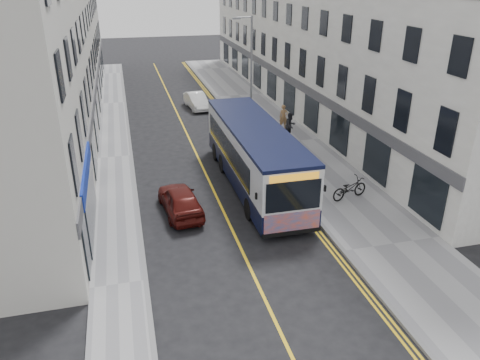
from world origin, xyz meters
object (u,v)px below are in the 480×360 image
pedestrian_near (284,117)px  pedestrian_far (290,126)px  city_bus (254,154)px  bicycle (350,188)px  car_white (197,101)px  streetlamp (250,73)px  car_maroon (180,200)px

pedestrian_near → pedestrian_far: (-0.27, -2.19, 0.03)m
city_bus → pedestrian_near: size_ratio=6.72×
bicycle → car_white: size_ratio=0.53×
pedestrian_near → streetlamp: bearing=-159.4°
city_bus → pedestrian_far: 7.98m
streetlamp → bicycle: streetlamp is taller
bicycle → pedestrian_near: (0.54, 11.61, 0.32)m
bicycle → streetlamp: bearing=-3.7°
bicycle → car_maroon: size_ratio=0.52×
bicycle → car_maroon: car_maroon is taller
bicycle → pedestrian_far: pedestrian_far is taller
bicycle → pedestrian_far: size_ratio=1.16×
pedestrian_far → car_white: bearing=91.9°
bicycle → city_bus: bearing=40.6°
pedestrian_far → bicycle: bearing=-116.6°
pedestrian_far → car_white: 10.68m
pedestrian_near → car_white: bearing=129.7°
car_maroon → streetlamp: bearing=-127.2°
streetlamp → car_white: (-2.37, 8.10, -3.74)m
pedestrian_near → pedestrian_far: size_ratio=0.96×
pedestrian_far → car_white: size_ratio=0.46×
car_maroon → bicycle: bearing=169.1°
streetlamp → pedestrian_far: size_ratio=4.45×
bicycle → pedestrian_far: (0.26, 9.42, 0.35)m
car_white → car_maroon: bearing=-107.9°
pedestrian_far → car_maroon: pedestrian_far is taller
streetlamp → car_white: size_ratio=2.04×
bicycle → pedestrian_near: size_ratio=1.21×
city_bus → pedestrian_near: city_bus is taller
car_white → pedestrian_far: bearing=-69.1°
car_maroon → city_bus: bearing=-159.6°
city_bus → car_white: bearing=91.5°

